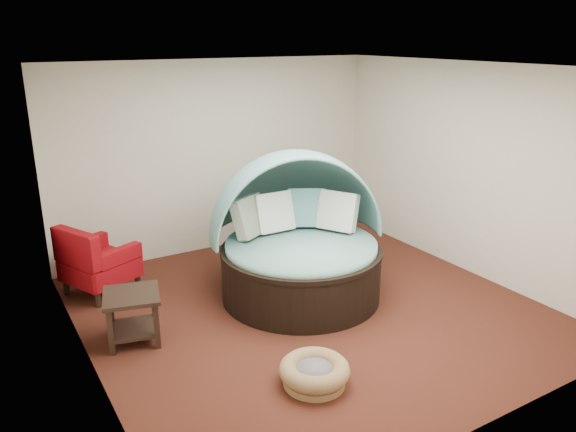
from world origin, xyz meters
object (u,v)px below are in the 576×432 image
canopy_daybed (298,230)px  red_armchair (96,262)px  side_table (133,310)px  pet_basket (314,372)px

canopy_daybed → red_armchair: size_ratio=2.42×
red_armchair → canopy_daybed: bearing=-55.0°
canopy_daybed → side_table: canopy_daybed is taller
red_armchair → side_table: size_ratio=1.46×
red_armchair → side_table: red_armchair is taller
canopy_daybed → side_table: bearing=-161.9°
pet_basket → red_armchair: 3.29m
side_table → pet_basket: bearing=-53.6°
canopy_daybed → red_armchair: bearing=164.9°
pet_basket → side_table: side_table is taller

